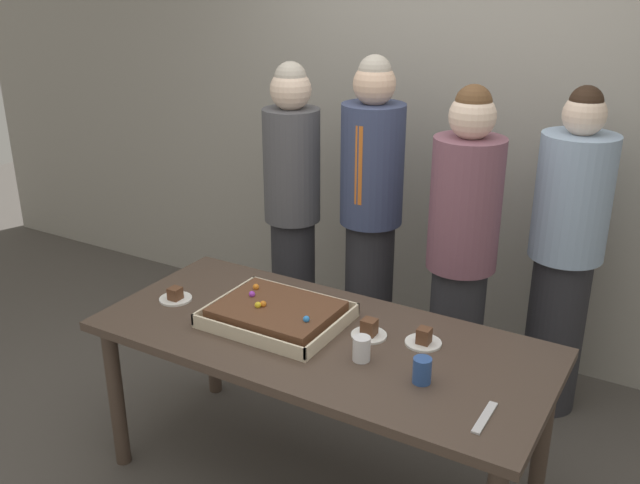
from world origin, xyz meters
The scene contains 14 objects.
ground_plane centered at (0.00, 0.00, 0.00)m, with size 12.00×12.00×0.00m, color #4C4742.
interior_back_panel centered at (0.00, 1.60, 1.50)m, with size 8.00×0.12×3.00m, color #9E998E.
party_table centered at (0.00, 0.00, 0.67)m, with size 1.92×0.86×0.76m.
sheet_cake centered at (-0.22, 0.01, 0.80)m, with size 0.57×0.46×0.10m.
plated_slice_near_left centered at (0.18, 0.09, 0.78)m, with size 0.15×0.15×0.08m.
plated_slice_near_right centered at (-0.74, -0.05, 0.78)m, with size 0.15×0.15×0.07m.
plated_slice_far_left centered at (0.40, 0.15, 0.78)m, with size 0.15×0.15×0.08m.
drink_cup_nearest centered at (0.24, -0.09, 0.81)m, with size 0.07×0.07×0.10m, color white.
drink_cup_middle centered at (0.50, -0.12, 0.81)m, with size 0.07×0.07×0.10m, color #2D5199.
cake_server_utensil centered at (0.78, -0.22, 0.76)m, with size 0.03×0.20×0.01m, color silver.
person_serving_front centered at (0.73, 1.15, 0.87)m, with size 0.36×0.36×1.69m.
person_green_shirt_behind centered at (-0.70, 0.88, 0.92)m, with size 0.31×0.31×1.74m.
person_striped_tie_right centered at (0.30, 0.86, 0.89)m, with size 0.34×0.34×1.70m.
person_far_right_suit centered at (-0.25, 0.97, 0.94)m, with size 0.33×0.33×1.79m.
Camera 1 is at (1.31, -2.23, 2.20)m, focal length 39.51 mm.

